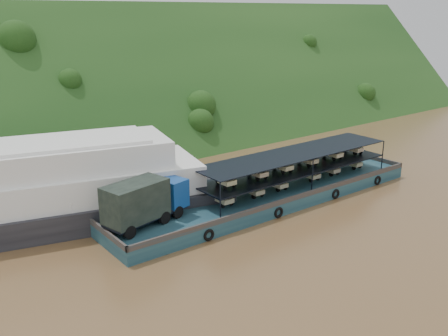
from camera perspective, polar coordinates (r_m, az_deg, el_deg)
ground at (r=50.57m, az=3.88°, el=-3.85°), size 160.00×160.00×0.00m
hillside at (r=79.89m, az=-13.46°, el=3.71°), size 140.00×39.60×39.60m
cargo_barge at (r=48.93m, az=3.51°, el=-2.98°), size 35.07×7.18×5.11m
passenger_ferry at (r=47.13m, az=-22.25°, el=-2.54°), size 38.53×18.29×7.57m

